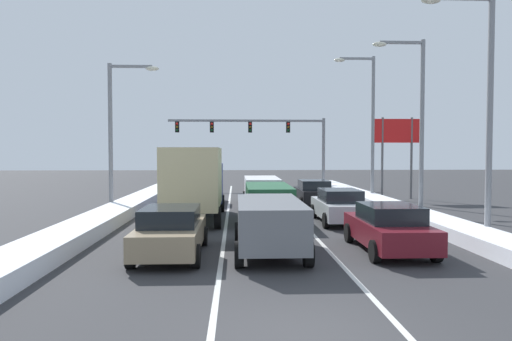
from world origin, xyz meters
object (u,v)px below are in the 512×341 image
sedan_tan_left_lane_nearest (171,231)px  street_lamp_right_near (481,95)px  street_lamp_right_mid (415,111)px  sedan_black_right_lane_third (314,193)px  suv_green_center_lane_second (268,200)px  suv_gray_center_lane_nearest (270,222)px  roadside_sign_right (397,139)px  sedan_silver_right_lane_second (339,206)px  sedan_charcoal_left_lane_third (204,191)px  traffic_light_gantry (265,133)px  street_lamp_left_mid (118,123)px  suv_white_center_lane_third (262,189)px  sedan_maroon_right_lane_nearest (389,228)px  street_lamp_right_far (368,116)px  box_truck_left_lane_second (195,180)px

sedan_tan_left_lane_nearest → street_lamp_right_near: (10.70, 2.13, 4.43)m
sedan_tan_left_lane_nearest → street_lamp_right_mid: bearing=39.0°
sedan_black_right_lane_third → suv_green_center_lane_second: bearing=-116.1°
suv_gray_center_lane_nearest → street_lamp_right_near: street_lamp_right_near is taller
sedan_black_right_lane_third → sedan_tan_left_lane_nearest: (-6.58, -13.23, 0.00)m
street_lamp_right_mid → roadside_sign_right: 8.37m
suv_gray_center_lane_nearest → sedan_black_right_lane_third: bearing=74.8°
street_lamp_right_mid → roadside_sign_right: street_lamp_right_mid is taller
sedan_silver_right_lane_second → sedan_black_right_lane_third: (-0.03, 6.81, 0.00)m
sedan_tan_left_lane_nearest → sedan_charcoal_left_lane_third: (0.03, 14.65, 0.00)m
street_lamp_right_near → roadside_sign_right: street_lamp_right_near is taller
traffic_light_gantry → sedan_silver_right_lane_second: bearing=-84.5°
roadside_sign_right → traffic_light_gantry: bearing=128.2°
sedan_silver_right_lane_second → street_lamp_right_near: size_ratio=0.51×
sedan_silver_right_lane_second → street_lamp_left_mid: 12.21m
suv_gray_center_lane_nearest → suv_white_center_lane_third: same height
sedan_silver_right_lane_second → traffic_light_gantry: 21.58m
suv_white_center_lane_third → traffic_light_gantry: bearing=85.8°
sedan_tan_left_lane_nearest → sedan_black_right_lane_third: bearing=63.6°
street_lamp_left_mid → roadside_sign_right: 18.24m
sedan_black_right_lane_third → street_lamp_right_mid: size_ratio=0.51×
sedan_maroon_right_lane_nearest → suv_white_center_lane_third: (-3.36, 12.69, 0.25)m
sedan_silver_right_lane_second → street_lamp_left_mid: street_lamp_left_mid is taller
suv_green_center_lane_second → suv_white_center_lane_third: same height
suv_gray_center_lane_nearest → traffic_light_gantry: traffic_light_gantry is taller
street_lamp_right_near → street_lamp_right_far: 13.55m
traffic_light_gantry → box_truck_left_lane_second: bearing=-102.5°
suv_gray_center_lane_nearest → street_lamp_left_mid: street_lamp_left_mid is taller
sedan_charcoal_left_lane_third → street_lamp_right_mid: street_lamp_right_mid is taller
sedan_black_right_lane_third → street_lamp_left_mid: (-10.78, -2.68, 3.92)m
suv_white_center_lane_third → street_lamp_right_far: street_lamp_right_far is taller
sedan_silver_right_lane_second → suv_gray_center_lane_nearest: bearing=-119.7°
sedan_maroon_right_lane_nearest → sedan_tan_left_lane_nearest: bearing=-176.8°
sedan_maroon_right_lane_nearest → suv_green_center_lane_second: 7.31m
roadside_sign_right → suv_white_center_lane_third: bearing=-157.4°
sedan_maroon_right_lane_nearest → street_lamp_right_mid: (4.12, 8.52, 4.44)m
sedan_black_right_lane_third → street_lamp_right_near: bearing=-69.6°
sedan_tan_left_lane_nearest → traffic_light_gantry: size_ratio=0.32×
sedan_black_right_lane_third → suv_green_center_lane_second: size_ratio=0.92×
suv_green_center_lane_second → suv_white_center_lane_third: 6.23m
suv_gray_center_lane_nearest → suv_white_center_lane_third: (0.47, 12.92, 0.00)m
street_lamp_right_near → roadside_sign_right: size_ratio=1.59×
suv_green_center_lane_second → suv_white_center_lane_third: (0.05, 6.23, 0.00)m
suv_green_center_lane_second → street_lamp_left_mid: size_ratio=0.63×
sedan_silver_right_lane_second → box_truck_left_lane_second: 6.69m
suv_white_center_lane_third → street_lamp_right_mid: 9.53m
suv_white_center_lane_third → sedan_tan_left_lane_nearest: size_ratio=1.09×
suv_gray_center_lane_nearest → street_lamp_right_near: (7.68, 1.98, 4.18)m
suv_green_center_lane_second → roadside_sign_right: roadside_sign_right is taller
sedan_maroon_right_lane_nearest → sedan_black_right_lane_third: (-0.27, 12.85, 0.00)m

